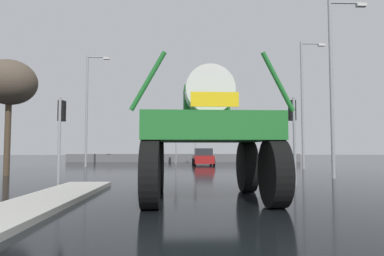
{
  "coord_description": "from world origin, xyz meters",
  "views": [
    {
      "loc": [
        -0.21,
        -4.21,
        1.48
      ],
      "look_at": [
        0.13,
        7.74,
        2.21
      ],
      "focal_mm": 31.71,
      "sensor_mm": 36.0,
      "label": 1
    }
  ],
  "objects_px": {
    "sedan_ahead": "(203,157)",
    "traffic_signal_far_left": "(176,133)",
    "streetlight_far_right": "(304,98)",
    "streetlight_far_left": "(88,105)",
    "bare_tree_left": "(9,83)",
    "oversize_sprayer": "(207,134)",
    "traffic_signal_far_right": "(195,137)",
    "traffic_signal_near_right": "(293,121)",
    "streetlight_near_right": "(334,79)",
    "traffic_signal_near_left": "(61,122)"
  },
  "relations": [
    {
      "from": "sedan_ahead",
      "to": "traffic_signal_far_left",
      "type": "bearing_deg",
      "value": 46.25
    },
    {
      "from": "traffic_signal_far_left",
      "to": "streetlight_far_right",
      "type": "distance_m",
      "value": 13.11
    },
    {
      "from": "streetlight_far_left",
      "to": "bare_tree_left",
      "type": "distance_m",
      "value": 9.05
    },
    {
      "from": "oversize_sprayer",
      "to": "sedan_ahead",
      "type": "xyz_separation_m",
      "value": [
        1.16,
        20.86,
        -1.21
      ]
    },
    {
      "from": "streetlight_far_left",
      "to": "traffic_signal_far_left",
      "type": "bearing_deg",
      "value": 36.02
    },
    {
      "from": "traffic_signal_far_right",
      "to": "streetlight_far_left",
      "type": "bearing_deg",
      "value": -150.09
    },
    {
      "from": "traffic_signal_near_right",
      "to": "streetlight_near_right",
      "type": "distance_m",
      "value": 4.96
    },
    {
      "from": "traffic_signal_near_right",
      "to": "streetlight_far_right",
      "type": "bearing_deg",
      "value": 67.72
    },
    {
      "from": "traffic_signal_far_right",
      "to": "traffic_signal_near_right",
      "type": "bearing_deg",
      "value": -80.37
    },
    {
      "from": "traffic_signal_near_right",
      "to": "traffic_signal_far_right",
      "type": "bearing_deg",
      "value": 99.63
    },
    {
      "from": "traffic_signal_near_left",
      "to": "streetlight_far_left",
      "type": "distance_m",
      "value": 14.68
    },
    {
      "from": "traffic_signal_far_right",
      "to": "streetlight_far_right",
      "type": "height_order",
      "value": "streetlight_far_right"
    },
    {
      "from": "sedan_ahead",
      "to": "bare_tree_left",
      "type": "height_order",
      "value": "bare_tree_left"
    },
    {
      "from": "traffic_signal_near_left",
      "to": "sedan_ahead",
      "type": "bearing_deg",
      "value": 68.21
    },
    {
      "from": "traffic_signal_far_left",
      "to": "traffic_signal_far_right",
      "type": "xyz_separation_m",
      "value": [
        1.9,
        0.01,
        -0.34
      ]
    },
    {
      "from": "traffic_signal_near_left",
      "to": "traffic_signal_far_left",
      "type": "bearing_deg",
      "value": 77.46
    },
    {
      "from": "traffic_signal_near_left",
      "to": "traffic_signal_near_right",
      "type": "relative_size",
      "value": 0.99
    },
    {
      "from": "traffic_signal_near_left",
      "to": "streetlight_near_right",
      "type": "xyz_separation_m",
      "value": [
        12.64,
        2.98,
        2.46
      ]
    },
    {
      "from": "traffic_signal_near_left",
      "to": "traffic_signal_near_right",
      "type": "xyz_separation_m",
      "value": [
        9.5,
        -0.0,
        0.04
      ]
    },
    {
      "from": "oversize_sprayer",
      "to": "streetlight_near_right",
      "type": "distance_m",
      "value": 10.22
    },
    {
      "from": "oversize_sprayer",
      "to": "bare_tree_left",
      "type": "height_order",
      "value": "bare_tree_left"
    },
    {
      "from": "traffic_signal_far_right",
      "to": "bare_tree_left",
      "type": "height_order",
      "value": "bare_tree_left"
    },
    {
      "from": "oversize_sprayer",
      "to": "streetlight_far_left",
      "type": "relative_size",
      "value": 0.55
    },
    {
      "from": "traffic_signal_far_left",
      "to": "streetlight_far_left",
      "type": "xyz_separation_m",
      "value": [
        -7.17,
        -5.21,
        2.11
      ]
    },
    {
      "from": "oversize_sprayer",
      "to": "streetlight_far_right",
      "type": "xyz_separation_m",
      "value": [
        8.24,
        14.53,
        3.27
      ]
    },
    {
      "from": "traffic_signal_far_right",
      "to": "bare_tree_left",
      "type": "xyz_separation_m",
      "value": [
        -11.07,
        -14.04,
        2.53
      ]
    },
    {
      "from": "traffic_signal_near_right",
      "to": "traffic_signal_far_right",
      "type": "xyz_separation_m",
      "value": [
        -3.29,
        19.39,
        0.02
      ]
    },
    {
      "from": "oversize_sprayer",
      "to": "sedan_ahead",
      "type": "height_order",
      "value": "oversize_sprayer"
    },
    {
      "from": "traffic_signal_near_left",
      "to": "oversize_sprayer",
      "type": "bearing_deg",
      "value": -33.85
    },
    {
      "from": "traffic_signal_far_left",
      "to": "bare_tree_left",
      "type": "relative_size",
      "value": 0.63
    },
    {
      "from": "oversize_sprayer",
      "to": "sedan_ahead",
      "type": "distance_m",
      "value": 20.92
    },
    {
      "from": "traffic_signal_near_right",
      "to": "traffic_signal_far_left",
      "type": "height_order",
      "value": "traffic_signal_far_left"
    },
    {
      "from": "sedan_ahead",
      "to": "oversize_sprayer",
      "type": "bearing_deg",
      "value": 175.91
    },
    {
      "from": "traffic_signal_far_left",
      "to": "bare_tree_left",
      "type": "xyz_separation_m",
      "value": [
        -9.16,
        -14.03,
        2.19
      ]
    },
    {
      "from": "traffic_signal_far_left",
      "to": "streetlight_near_right",
      "type": "xyz_separation_m",
      "value": [
        8.33,
        -16.41,
        2.07
      ]
    },
    {
      "from": "oversize_sprayer",
      "to": "streetlight_far_right",
      "type": "height_order",
      "value": "streetlight_far_right"
    },
    {
      "from": "oversize_sprayer",
      "to": "traffic_signal_near_left",
      "type": "height_order",
      "value": "oversize_sprayer"
    },
    {
      "from": "traffic_signal_near_left",
      "to": "traffic_signal_far_right",
      "type": "xyz_separation_m",
      "value": [
        6.21,
        19.39,
        0.05
      ]
    },
    {
      "from": "streetlight_far_right",
      "to": "bare_tree_left",
      "type": "bearing_deg",
      "value": -164.0
    },
    {
      "from": "sedan_ahead",
      "to": "traffic_signal_near_right",
      "type": "xyz_separation_m",
      "value": [
        2.68,
        -17.06,
        1.91
      ]
    },
    {
      "from": "streetlight_far_right",
      "to": "traffic_signal_near_right",
      "type": "bearing_deg",
      "value": -112.28
    },
    {
      "from": "traffic_signal_near_left",
      "to": "streetlight_far_right",
      "type": "distance_m",
      "value": 17.75
    },
    {
      "from": "streetlight_far_left",
      "to": "oversize_sprayer",
      "type": "bearing_deg",
      "value": -64.65
    },
    {
      "from": "streetlight_far_right",
      "to": "streetlight_near_right",
      "type": "bearing_deg",
      "value": -99.23
    },
    {
      "from": "streetlight_far_left",
      "to": "bare_tree_left",
      "type": "bearing_deg",
      "value": -102.76
    },
    {
      "from": "streetlight_far_left",
      "to": "bare_tree_left",
      "type": "height_order",
      "value": "streetlight_far_left"
    },
    {
      "from": "traffic_signal_far_left",
      "to": "streetlight_far_left",
      "type": "bearing_deg",
      "value": -143.98
    },
    {
      "from": "sedan_ahead",
      "to": "streetlight_far_left",
      "type": "relative_size",
      "value": 0.45
    },
    {
      "from": "streetlight_far_right",
      "to": "streetlight_far_left",
      "type": "bearing_deg",
      "value": 168.38
    },
    {
      "from": "traffic_signal_far_right",
      "to": "streetlight_near_right",
      "type": "distance_m",
      "value": 17.79
    }
  ]
}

